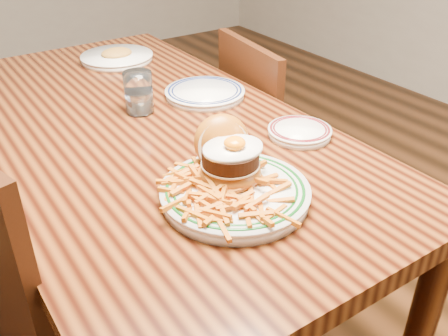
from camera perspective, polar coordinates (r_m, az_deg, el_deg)
floor at (r=1.86m, az=-7.55°, el=-16.19°), size 6.00×6.00×0.00m
table at (r=1.45m, az=-9.30°, el=1.99°), size 0.85×1.60×0.75m
chair_right at (r=1.91m, az=5.64°, el=2.82°), size 0.45×0.45×0.87m
main_plate at (r=1.06m, az=1.01°, el=-1.26°), size 0.32×0.34×0.15m
side_plate at (r=1.33m, az=8.64°, el=4.17°), size 0.17×0.17×0.03m
rear_plate at (r=1.56m, az=-2.20°, el=8.61°), size 0.25×0.25×0.03m
water_glass at (r=1.46m, az=-9.71°, el=8.24°), size 0.08×0.08×0.12m
far_plate at (r=1.92m, az=-12.13°, el=12.30°), size 0.26×0.26×0.05m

